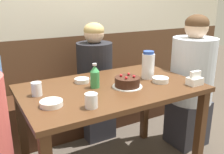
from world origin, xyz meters
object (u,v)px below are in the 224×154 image
(soju_bottle, at_px, (95,76))
(bowl_side_dish, at_px, (160,80))
(bowl_rice_small, at_px, (82,80))
(person_grey_tee, at_px, (95,83))
(bench_seat, at_px, (72,112))
(glass_water_tall, at_px, (91,101))
(glass_tumbler_short, at_px, (37,89))
(birthday_cake, at_px, (127,82))
(water_pitcher, at_px, (148,65))
(person_pale_blue_shirt, at_px, (191,82))
(bowl_soup_white, at_px, (51,103))
(napkin_holder, at_px, (195,80))

(soju_bottle, xyz_separation_m, bowl_side_dish, (0.48, -0.14, -0.06))
(bowl_rice_small, distance_m, person_grey_tee, 0.62)
(bench_seat, bearing_deg, soju_bottle, -98.09)
(soju_bottle, bearing_deg, glass_water_tall, -119.89)
(soju_bottle, distance_m, glass_tumbler_short, 0.40)
(soju_bottle, xyz_separation_m, glass_tumbler_short, (-0.40, 0.05, -0.04))
(birthday_cake, bearing_deg, bowl_rice_small, 133.23)
(bench_seat, distance_m, water_pitcher, 1.10)
(birthday_cake, height_order, person_pale_blue_shirt, person_pale_blue_shirt)
(bench_seat, xyz_separation_m, birthday_cake, (0.09, -0.90, 0.58))
(water_pitcher, xyz_separation_m, bowl_soup_white, (-0.83, -0.15, -0.09))
(bench_seat, xyz_separation_m, bowl_rice_small, (-0.15, -0.64, 0.56))
(bowl_rice_small, distance_m, bowl_side_dish, 0.60)
(person_pale_blue_shirt, bearing_deg, napkin_holder, 44.19)
(bowl_rice_small, bearing_deg, soju_bottle, -76.90)
(bench_seat, height_order, glass_tumbler_short, glass_tumbler_short)
(napkin_holder, relative_size, bowl_rice_small, 0.98)
(bowl_soup_white, relative_size, person_grey_tee, 0.12)
(birthday_cake, height_order, person_grey_tee, person_grey_tee)
(birthday_cake, xyz_separation_m, napkin_holder, (0.46, -0.21, 0.00))
(napkin_holder, distance_m, person_grey_tee, 1.04)
(bowl_side_dish, relative_size, glass_water_tall, 1.43)
(person_pale_blue_shirt, xyz_separation_m, person_grey_tee, (-0.71, 0.60, -0.07))
(soju_bottle, height_order, bowl_rice_small, soju_bottle)
(glass_tumbler_short, bearing_deg, water_pitcher, -4.08)
(bowl_soup_white, bearing_deg, birthday_cake, 5.75)
(bowl_soup_white, xyz_separation_m, glass_water_tall, (0.20, -0.14, 0.03))
(person_pale_blue_shirt, bearing_deg, birthday_cake, 9.27)
(glass_water_tall, relative_size, person_pale_blue_shirt, 0.07)
(bench_seat, height_order, bowl_soup_white, bowl_soup_white)
(birthday_cake, bearing_deg, bowl_soup_white, -174.25)
(bench_seat, distance_m, birthday_cake, 1.08)
(bench_seat, relative_size, napkin_holder, 24.14)
(glass_tumbler_short, bearing_deg, bench_seat, 55.50)
(water_pitcher, distance_m, bowl_rice_small, 0.53)
(bench_seat, bearing_deg, napkin_holder, -63.69)
(glass_tumbler_short, bearing_deg, person_grey_tee, 39.18)
(water_pitcher, xyz_separation_m, person_grey_tee, (-0.16, 0.64, -0.31))
(birthday_cake, relative_size, bowl_rice_small, 1.94)
(bowl_rice_small, relative_size, glass_tumbler_short, 1.25)
(bowl_soup_white, height_order, bowl_rice_small, bowl_soup_white)
(bowl_side_dish, bearing_deg, napkin_holder, -43.61)
(birthday_cake, height_order, bowl_soup_white, birthday_cake)
(soju_bottle, bearing_deg, bowl_rice_small, 103.10)
(napkin_holder, xyz_separation_m, person_grey_tee, (-0.36, 0.94, -0.24))
(bowl_rice_small, bearing_deg, glass_tumbler_short, -164.40)
(napkin_holder, distance_m, glass_water_tall, 0.84)
(napkin_holder, height_order, bowl_side_dish, napkin_holder)
(bench_seat, relative_size, birthday_cake, 12.19)
(bench_seat, xyz_separation_m, bowl_soup_white, (-0.48, -0.96, 0.56))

